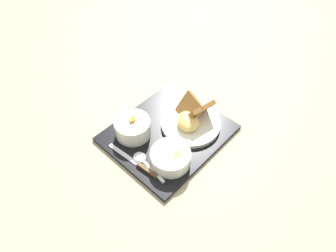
{
  "coord_description": "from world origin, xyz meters",
  "views": [
    {
      "loc": [
        -0.42,
        -0.47,
        0.78
      ],
      "look_at": [
        0.0,
        0.0,
        0.04
      ],
      "focal_mm": 32.0,
      "sensor_mm": 36.0,
      "label": 1
    }
  ],
  "objects_px": {
    "bowl_soup": "(171,157)",
    "knife": "(140,165)",
    "plate_main": "(191,120)",
    "spoon": "(144,162)",
    "bowl_salad": "(133,127)"
  },
  "relations": [
    {
      "from": "spoon",
      "to": "plate_main",
      "type": "bearing_deg",
      "value": -84.78
    },
    {
      "from": "bowl_salad",
      "to": "plate_main",
      "type": "relative_size",
      "value": 0.59
    },
    {
      "from": "bowl_soup",
      "to": "spoon",
      "type": "bearing_deg",
      "value": 140.45
    },
    {
      "from": "bowl_soup",
      "to": "spoon",
      "type": "distance_m",
      "value": 0.08
    },
    {
      "from": "bowl_soup",
      "to": "plate_main",
      "type": "bearing_deg",
      "value": 24.6
    },
    {
      "from": "plate_main",
      "to": "knife",
      "type": "height_order",
      "value": "plate_main"
    },
    {
      "from": "knife",
      "to": "bowl_salad",
      "type": "bearing_deg",
      "value": -38.74
    },
    {
      "from": "plate_main",
      "to": "spoon",
      "type": "relative_size",
      "value": 1.46
    },
    {
      "from": "bowl_salad",
      "to": "spoon",
      "type": "relative_size",
      "value": 0.86
    },
    {
      "from": "bowl_salad",
      "to": "knife",
      "type": "distance_m",
      "value": 0.14
    },
    {
      "from": "plate_main",
      "to": "spoon",
      "type": "bearing_deg",
      "value": -175.21
    },
    {
      "from": "bowl_salad",
      "to": "spoon",
      "type": "distance_m",
      "value": 0.13
    },
    {
      "from": "bowl_soup",
      "to": "knife",
      "type": "bearing_deg",
      "value": 148.36
    },
    {
      "from": "spoon",
      "to": "bowl_salad",
      "type": "bearing_deg",
      "value": -21.82
    },
    {
      "from": "plate_main",
      "to": "spoon",
      "type": "height_order",
      "value": "plate_main"
    }
  ]
}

